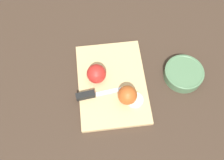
{
  "coord_description": "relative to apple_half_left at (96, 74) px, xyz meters",
  "views": [
    {
      "loc": [
        0.39,
        0.02,
        0.85
      ],
      "look_at": [
        0.0,
        0.0,
        0.04
      ],
      "focal_mm": 42.0,
      "sensor_mm": 36.0,
      "label": 1
    }
  ],
  "objects": [
    {
      "name": "apple_slice",
      "position": [
        0.08,
        0.13,
        -0.03
      ],
      "size": [
        0.06,
        0.06,
        0.01
      ],
      "color": "beige",
      "rests_on": "cutting_board"
    },
    {
      "name": "apple_half_left",
      "position": [
        0.0,
        0.0,
        0.0
      ],
      "size": [
        0.07,
        0.07,
        0.07
      ],
      "rotation": [
        0.0,
        0.0,
        1.57
      ],
      "color": "red",
      "rests_on": "cutting_board"
    },
    {
      "name": "apple_half_right",
      "position": [
        0.07,
        0.11,
        -0.0
      ],
      "size": [
        0.06,
        0.06,
        0.06
      ],
      "rotation": [
        0.0,
        0.0,
        5.39
      ],
      "color": "#AD4C1E",
      "rests_on": "cutting_board"
    },
    {
      "name": "cutting_board",
      "position": [
        0.01,
        0.05,
        -0.04
      ],
      "size": [
        0.36,
        0.29,
        0.02
      ],
      "color": "tan",
      "rests_on": "ground_plane"
    },
    {
      "name": "ground_plane",
      "position": [
        0.01,
        0.05,
        -0.05
      ],
      "size": [
        4.0,
        4.0,
        0.0
      ],
      "primitive_type": "plane",
      "color": "#38281E"
    },
    {
      "name": "bowl",
      "position": [
        -0.03,
        0.31,
        -0.03
      ],
      "size": [
        0.14,
        0.14,
        0.04
      ],
      "color": "#4C704C",
      "rests_on": "ground_plane"
    },
    {
      "name": "knife",
      "position": [
        0.07,
        -0.02,
        -0.02
      ],
      "size": [
        0.07,
        0.17,
        0.02
      ],
      "rotation": [
        0.0,
        0.0,
        1.86
      ],
      "color": "silver",
      "rests_on": "cutting_board"
    }
  ]
}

